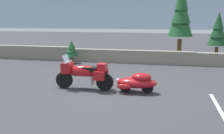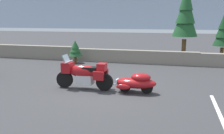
{
  "view_description": "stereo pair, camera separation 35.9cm",
  "coord_description": "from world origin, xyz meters",
  "views": [
    {
      "loc": [
        2.3,
        -8.95,
        2.71
      ],
      "look_at": [
        0.25,
        0.35,
        0.85
      ],
      "focal_mm": 39.84,
      "sensor_mm": 36.0,
      "label": 1
    },
    {
      "loc": [
        2.65,
        -8.86,
        2.71
      ],
      "look_at": [
        0.25,
        0.35,
        0.85
      ],
      "focal_mm": 39.84,
      "sensor_mm": 36.0,
      "label": 2
    }
  ],
  "objects": [
    {
      "name": "ground_plane",
      "position": [
        0.0,
        0.0,
        0.0
      ],
      "size": [
        80.0,
        80.0,
        0.0
      ],
      "primitive_type": "plane",
      "color": "#38383A"
    },
    {
      "name": "pine_tree_tall",
      "position": [
        3.11,
        7.68,
        3.07
      ],
      "size": [
        1.57,
        1.57,
        4.9
      ],
      "color": "brown",
      "rests_on": "ground"
    },
    {
      "name": "parking_stripe_marker",
      "position": [
        3.95,
        -1.5,
        0.0
      ],
      "size": [
        0.12,
        3.6,
        0.01
      ],
      "primitive_type": "cube",
      "color": "silver",
      "rests_on": "ground"
    },
    {
      "name": "touring_motorcycle",
      "position": [
        -0.77,
        -0.05,
        0.62
      ],
      "size": [
        2.31,
        0.76,
        1.33
      ],
      "color": "black",
      "rests_on": "ground"
    },
    {
      "name": "pine_tree_secondary",
      "position": [
        5.45,
        8.02,
        1.96
      ],
      "size": [
        1.21,
        1.21,
        3.14
      ],
      "color": "brown",
      "rests_on": "ground"
    },
    {
      "name": "car_shaped_trailer",
      "position": [
        1.27,
        -0.05,
        0.41
      ],
      "size": [
        2.2,
        0.78,
        0.76
      ],
      "color": "black",
      "rests_on": "ground"
    },
    {
      "name": "distant_ridgeline",
      "position": [
        0.0,
        96.16,
        8.0
      ],
      "size": [
        240.0,
        80.0,
        16.0
      ],
      "primitive_type": "cube",
      "color": "#99A8BF",
      "rests_on": "ground"
    },
    {
      "name": "stone_guard_wall",
      "position": [
        -0.5,
        6.19,
        0.41
      ],
      "size": [
        24.0,
        0.52,
        0.9
      ],
      "color": "gray",
      "rests_on": "ground"
    },
    {
      "name": "pine_sapling_near",
      "position": [
        -3.36,
        5.25,
        0.88
      ],
      "size": [
        0.85,
        0.85,
        1.41
      ],
      "color": "brown",
      "rests_on": "ground"
    }
  ]
}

